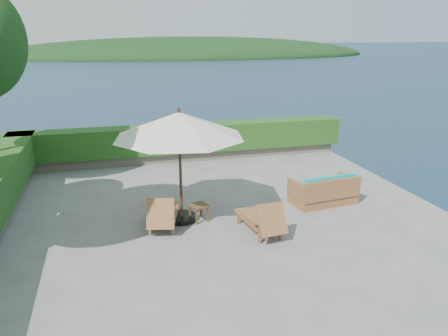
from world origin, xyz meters
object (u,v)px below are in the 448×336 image
object	(u,v)px
lounge_right	(262,219)
wicker_loveseat	(324,192)
lounge_left	(163,213)
patio_umbrella	(179,126)
side_table	(199,207)

from	to	relation	value
lounge_right	wicker_loveseat	bearing A→B (deg)	23.04
lounge_left	wicker_loveseat	size ratio (longest dim) A/B	0.88
patio_umbrella	side_table	bearing A→B (deg)	-22.13
patio_umbrella	wicker_loveseat	distance (m)	4.59
patio_umbrella	wicker_loveseat	world-z (taller)	patio_umbrella
lounge_right	side_table	bearing A→B (deg)	132.08
patio_umbrella	lounge_right	xyz separation A→B (m)	(1.72, -1.29, -2.08)
wicker_loveseat	lounge_right	bearing A→B (deg)	-156.56
patio_umbrella	lounge_left	bearing A→B (deg)	-148.67
lounge_left	side_table	xyz separation A→B (m)	(0.94, 0.15, -0.02)
patio_umbrella	wicker_loveseat	size ratio (longest dim) A/B	2.04
side_table	wicker_loveseat	distance (m)	3.66
lounge_left	wicker_loveseat	xyz separation A→B (m)	(4.59, 0.40, -0.04)
patio_umbrella	wicker_loveseat	bearing A→B (deg)	1.20
lounge_left	side_table	distance (m)	0.95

